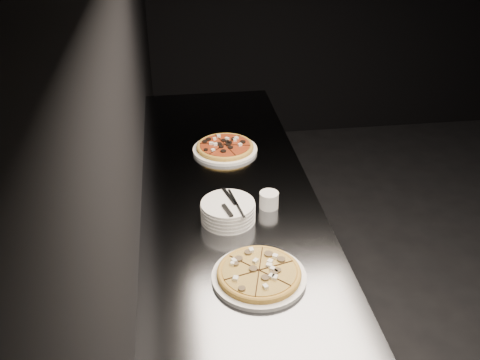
{
  "coord_description": "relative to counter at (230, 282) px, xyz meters",
  "views": [
    {
      "loc": [
        -2.34,
        -1.89,
        2.14
      ],
      "look_at": [
        -2.08,
        0.04,
        0.99
      ],
      "focal_mm": 40.0,
      "sensor_mm": 36.0,
      "label": 1
    }
  ],
  "objects": [
    {
      "name": "ramekin",
      "position": [
        0.15,
        -0.08,
        0.5
      ],
      "size": [
        0.08,
        0.08,
        0.07
      ],
      "color": "white",
      "rests_on": "counter"
    },
    {
      "name": "plate_stack",
      "position": [
        -0.02,
        -0.15,
        0.5
      ],
      "size": [
        0.21,
        0.21,
        0.08
      ],
      "color": "white",
      "rests_on": "counter"
    },
    {
      "name": "cutlery",
      "position": [
        -0.02,
        -0.17,
        0.54
      ],
      "size": [
        0.07,
        0.23,
        0.01
      ],
      "rotation": [
        0.0,
        0.0,
        0.27
      ],
      "color": "#B0B1B7",
      "rests_on": "plate_stack"
    },
    {
      "name": "pizza_tomato",
      "position": [
        0.03,
        0.44,
        0.48
      ],
      "size": [
        0.34,
        0.34,
        0.04
      ],
      "rotation": [
        0.0,
        0.0,
        -0.23
      ],
      "color": "white",
      "rests_on": "counter"
    },
    {
      "name": "counter",
      "position": [
        0.0,
        0.0,
        0.0
      ],
      "size": [
        0.74,
        2.44,
        0.92
      ],
      "color": "slate",
      "rests_on": "floor"
    },
    {
      "name": "wall_left",
      "position": [
        -0.37,
        0.0,
        0.94
      ],
      "size": [
        0.02,
        5.0,
        2.8
      ],
      "primitive_type": "cube",
      "color": "black",
      "rests_on": "floor"
    },
    {
      "name": "pizza_mushroom",
      "position": [
        0.04,
        -0.52,
        0.48
      ],
      "size": [
        0.35,
        0.35,
        0.04
      ],
      "rotation": [
        0.0,
        0.0,
        0.26
      ],
      "color": "white",
      "rests_on": "counter"
    }
  ]
}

